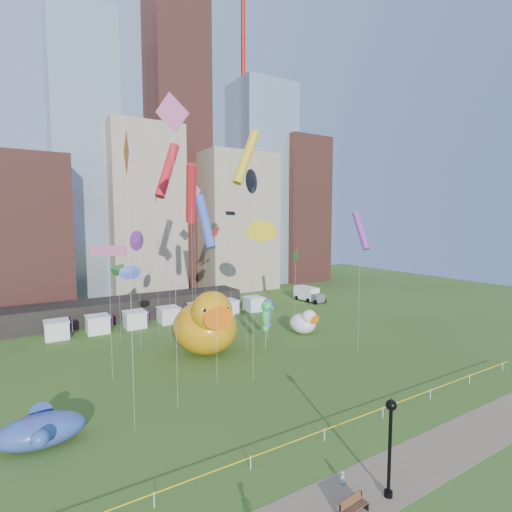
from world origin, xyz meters
TOP-DOWN VIEW (x-y plane):
  - ground at (0.00, 0.00)m, footprint 160.00×160.00m
  - footpath at (0.00, -5.00)m, footprint 70.00×4.00m
  - skyline at (2.25, 61.06)m, footprint 101.00×23.00m
  - crane_right at (30.89, 64.00)m, footprint 23.00×1.00m
  - pavilion at (-4.00, 42.00)m, footprint 38.00×6.00m
  - vendor_tents at (1.02, 36.00)m, footprint 33.24×2.80m
  - caution_tape at (0.00, 0.00)m, footprint 50.00×0.06m
  - big_duck at (0.28, 20.47)m, footprint 8.36×10.47m
  - small_duck at (14.85, 20.91)m, footprint 3.82×4.73m
  - seahorse_green at (6.81, 18.00)m, footprint 1.45×1.71m
  - seahorse_purple at (9.57, 21.78)m, footprint 1.75×1.94m
  - whale_inflatable at (-16.86, 9.86)m, footprint 5.77×7.28m
  - park_bench at (-3.29, -5.91)m, footprint 1.80×0.71m
  - lamppost at (-0.63, -6.00)m, footprint 0.60×0.60m
  - box_truck at (28.98, 37.28)m, footprint 2.95×6.46m
  - toddler at (-2.08, -3.91)m, footprint 0.29×0.23m
  - kite_0 at (-2.25, 12.50)m, footprint 1.05×2.50m
  - kite_1 at (-7.12, 9.78)m, footprint 1.78×2.64m
  - kite_2 at (1.14, 11.53)m, footprint 1.90×1.68m
  - kite_3 at (16.34, 24.83)m, footprint 0.56×2.09m
  - kite_4 at (10.79, 25.23)m, footprint 2.28×2.26m
  - kite_5 at (-9.49, 14.50)m, footprint 1.22×0.17m
  - kite_6 at (-2.07, 30.90)m, footprint 0.84×2.14m
  - kite_7 at (-5.87, 25.66)m, footprint 1.75×1.97m
  - kite_8 at (-2.29, 25.42)m, footprint 3.97×3.04m
  - kite_9 at (3.52, 31.54)m, footprint 2.43×0.68m
  - kite_10 at (6.72, 26.67)m, footprint 1.66×0.77m
  - kite_11 at (-7.06, 30.87)m, footprint 2.67×3.64m
  - kite_12 at (4.81, 19.11)m, footprint 3.88×1.79m
  - kite_13 at (2.07, 24.53)m, footprint 1.43×4.07m
  - kite_14 at (-11.00, 8.10)m, footprint 1.07×2.96m
  - kite_15 at (15.35, 11.56)m, footprint 0.83×2.58m
  - kite_16 at (-1.12, 21.05)m, footprint 2.24×3.99m
  - kite_17 at (-10.50, 18.48)m, footprint 3.02×2.22m

SIDE VIEW (x-z plane):
  - ground at x=0.00m, z-range 0.00..0.00m
  - footpath at x=0.00m, z-range 0.00..0.02m
  - toddler at x=-2.08m, z-range 0.02..0.78m
  - park_bench at x=-3.29m, z-range 0.05..0.94m
  - caution_tape at x=0.00m, z-range 0.23..1.13m
  - vendor_tents at x=1.02m, z-range -0.09..2.31m
  - whale_inflatable at x=-16.86m, z-range -0.11..2.38m
  - box_truck at x=28.98m, z-range 0.04..2.71m
  - small_duck at x=14.85m, z-range -0.14..3.31m
  - pavilion at x=-4.00m, z-range 0.00..3.20m
  - lamppost at x=-0.63m, z-range 0.64..6.39m
  - big_duck at x=0.28m, z-range -0.31..7.37m
  - seahorse_purple at x=9.57m, z-range 0.98..6.20m
  - seahorse_green at x=6.81m, z-range 1.42..7.35m
  - kite_11 at x=-7.06m, z-range 4.24..13.98m
  - kite_3 at x=16.34m, z-range 4.38..15.68m
  - kite_5 at x=-9.49m, z-range 5.06..16.52m
  - kite_17 at x=-10.50m, z-range 5.97..19.01m
  - kite_7 at x=-5.87m, z-range 5.91..20.10m
  - kite_4 at x=10.79m, z-range 6.22..21.53m
  - kite_15 at x=15.35m, z-range 6.00..22.36m
  - kite_0 at x=-2.25m, z-range 6.88..21.65m
  - kite_13 at x=2.07m, z-range 5.91..24.53m
  - kite_10 at x=6.72m, z-range 7.70..24.28m
  - kite_6 at x=-2.07m, z-range 8.10..27.64m
  - kite_16 at x=-1.12m, z-range 7.50..29.03m
  - kite_2 at x=1.14m, z-range 8.88..28.96m
  - kite_9 at x=3.52m, z-range 8.72..29.69m
  - kite_14 at x=-11.00m, z-range 8.89..30.47m
  - kite_8 at x=-2.29m, z-range 8.92..33.50m
  - skyline at x=2.25m, z-range -12.56..55.44m
  - kite_12 at x=4.81m, z-range 9.63..35.28m
  - kite_1 at x=-7.12m, z-range 10.51..35.63m
  - crane_right at x=30.89m, z-range 8.90..84.90m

